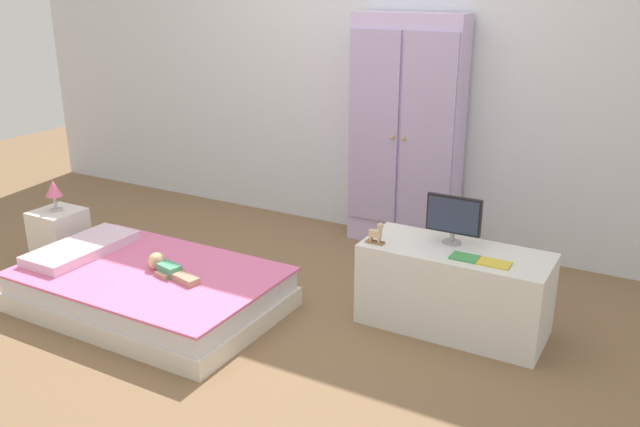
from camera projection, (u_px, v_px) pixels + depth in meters
name	position (u px, v px, depth m)	size (l,w,h in m)	color
ground_plane	(248.00, 315.00, 3.76)	(10.00, 10.00, 0.02)	brown
back_wall	(374.00, 44.00, 4.61)	(6.40, 0.05, 2.70)	silver
bed	(151.00, 290.00, 3.79)	(1.44, 0.92, 0.23)	silver
pillow	(82.00, 248.00, 3.98)	(0.31, 0.66, 0.06)	silver
doll	(165.00, 266.00, 3.71)	(0.39, 0.16, 0.10)	#4CA375
nightstand	(60.00, 237.00, 4.37)	(0.28, 0.28, 0.36)	silver
table_lamp	(54.00, 190.00, 4.27)	(0.11, 0.11, 0.20)	#B7B2AD
wardrobe	(406.00, 134.00, 4.51)	(0.76, 0.26, 1.58)	silver
tv_stand	(454.00, 289.00, 3.54)	(0.97, 0.41, 0.45)	silver
tv_monitor	(454.00, 217.00, 3.50)	(0.29, 0.10, 0.26)	#99999E
rocking_horse_toy	(377.00, 234.00, 3.52)	(0.10, 0.04, 0.12)	#8E6642
book_green	(465.00, 257.00, 3.35)	(0.14, 0.10, 0.01)	#429E51
book_yellow	(494.00, 263.00, 3.28)	(0.16, 0.10, 0.01)	gold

